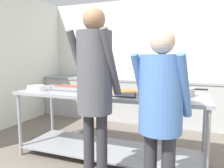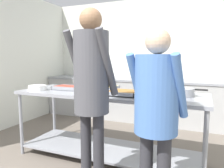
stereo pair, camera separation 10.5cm
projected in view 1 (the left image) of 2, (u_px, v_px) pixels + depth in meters
name	position (u px, v px, depth m)	size (l,w,h in m)	color
wall_rear	(147.00, 59.00, 4.93)	(4.77, 0.06, 2.65)	silver
back_counter	(142.00, 100.00, 4.69)	(4.61, 0.65, 0.90)	#A8A8A8
serving_counter	(109.00, 114.00, 2.91)	(2.48, 0.83, 0.91)	gray
plate_stack	(36.00, 88.00, 3.01)	(0.25, 0.25, 0.07)	white
serving_tray_roast	(69.00, 88.00, 3.08)	(0.44, 0.27, 0.05)	gray
serving_tray_vegetables	(103.00, 88.00, 3.11)	(0.38, 0.33, 0.05)	gray
serving_tray_greens	(124.00, 93.00, 2.68)	(0.37, 0.34, 0.05)	gray
broccoli_bowl	(152.00, 92.00, 2.69)	(0.18, 0.18, 0.09)	#3D668C
sauce_pan	(182.00, 91.00, 2.62)	(0.44, 0.30, 0.10)	gray
guest_serving_left	(161.00, 103.00, 1.86)	(0.52, 0.41, 1.60)	#2D2D33
guest_serving_right	(95.00, 82.00, 2.07)	(0.46, 0.39, 1.82)	#2D2D33
water_bottle	(129.00, 74.00, 4.70)	(0.06, 0.06, 0.22)	silver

